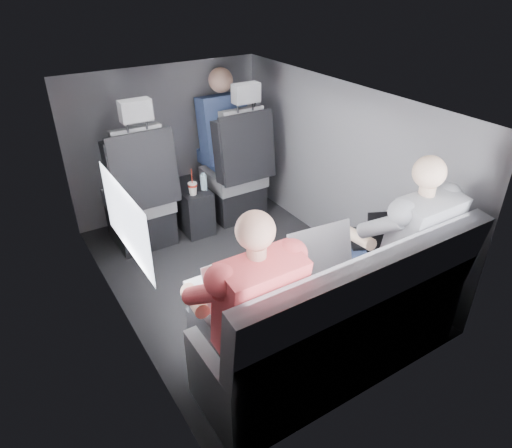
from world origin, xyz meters
TOP-DOWN VIEW (x-y plane):
  - floor at (0.00, 0.00)m, footprint 2.60×2.60m
  - ceiling at (0.00, 0.00)m, footprint 2.60×2.60m
  - panel_left at (-0.90, 0.00)m, footprint 0.02×2.60m
  - panel_right at (0.90, 0.00)m, footprint 0.02×2.60m
  - panel_front at (0.00, 1.30)m, footprint 1.80×0.02m
  - panel_back at (0.00, -1.30)m, footprint 1.80×0.02m
  - side_window at (-0.88, -0.30)m, footprint 0.02×0.75m
  - seatbelt at (0.45, 0.67)m, footprint 0.35×0.11m
  - front_seat_left at (-0.45, 0.84)m, footprint 0.52×0.58m
  - front_seat_right at (0.45, 0.84)m, footprint 0.52×0.58m
  - center_console at (0.00, 0.88)m, footprint 0.24×0.48m
  - rear_bench at (0.00, -1.06)m, footprint 1.60×0.57m
  - soda_cup at (-0.04, 0.73)m, footprint 0.08×0.08m
  - water_bottle at (0.08, 0.75)m, footprint 0.06×0.06m
  - laptop_white at (-0.53, -0.76)m, footprint 0.35×0.32m
  - laptop_silver at (-0.00, -0.76)m, footprint 0.42×0.39m
  - laptop_black at (0.51, -0.84)m, footprint 0.43×0.45m
  - passenger_rear_left at (-0.55, -0.97)m, footprint 0.49×0.61m
  - passenger_rear_right at (0.53, -0.97)m, footprint 0.50×0.62m
  - passenger_front_right at (0.46, 1.10)m, footprint 0.42×0.42m

SIDE VIEW (x-z plane):
  - floor at x=0.00m, z-range 0.00..0.00m
  - center_console at x=0.00m, z-range 0.00..0.41m
  - rear_bench at x=0.00m, z-range -0.15..0.77m
  - front_seat_left at x=-0.45m, z-range -0.23..1.03m
  - front_seat_right at x=0.45m, z-range -0.23..1.03m
  - soda_cup at x=-0.04m, z-range 0.34..0.57m
  - water_bottle at x=0.08m, z-range 0.39..0.55m
  - passenger_rear_left at x=-0.55m, z-range 0.02..1.23m
  - passenger_rear_right at x=0.53m, z-range 0.02..1.24m
  - laptop_black at x=0.51m, z-range 0.51..0.76m
  - laptop_white at x=-0.53m, z-range 0.51..0.76m
  - laptop_silver at x=0.00m, z-range 0.50..0.78m
  - panel_left at x=-0.90m, z-range 0.00..1.35m
  - panel_right at x=0.90m, z-range 0.00..1.35m
  - panel_front at x=0.00m, z-range 0.00..1.35m
  - panel_back at x=0.00m, z-range 0.00..1.35m
  - passenger_front_right at x=0.46m, z-range 0.32..1.20m
  - seatbelt at x=0.45m, z-range 0.50..1.10m
  - side_window at x=-0.88m, z-range 0.69..1.11m
  - ceiling at x=0.00m, z-range 1.35..1.35m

